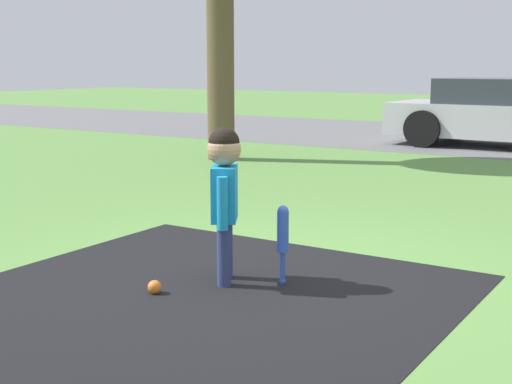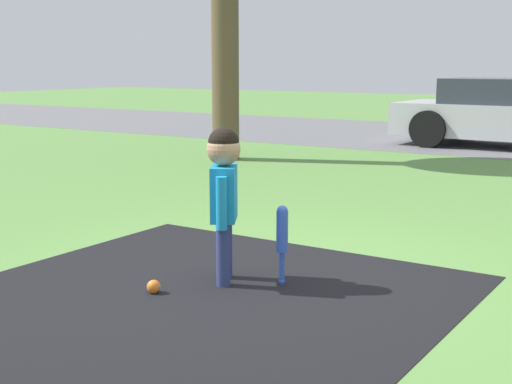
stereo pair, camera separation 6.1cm
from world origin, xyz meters
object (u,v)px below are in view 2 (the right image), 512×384
at_px(baseball_bat, 282,234).
at_px(sports_ball, 154,287).
at_px(child, 224,183).
at_px(parked_car, 512,115).

bearing_deg(baseball_bat, sports_ball, -134.23).
xyz_separation_m(child, baseball_bat, (0.37, 0.16, -0.34)).
relative_size(baseball_bat, parked_car, 0.13).
xyz_separation_m(baseball_bat, parked_car, (-0.73, 9.20, 0.24)).
bearing_deg(sports_ball, parked_car, 90.68).
bearing_deg(baseball_bat, child, -156.13).
bearing_deg(parked_car, baseball_bat, -84.43).
bearing_deg(child, baseball_bat, 83.38).
distance_m(child, baseball_bat, 0.53).
height_order(child, baseball_bat, child).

